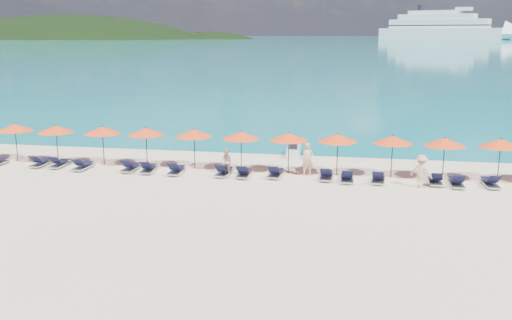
# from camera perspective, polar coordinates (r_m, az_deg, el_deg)

# --- Properties ---
(ground) EXTENTS (1400.00, 1400.00, 0.00)m
(ground) POSITION_cam_1_polar(r_m,az_deg,el_deg) (26.12, -1.19, -4.00)
(ground) COLOR beige
(sea) EXTENTS (1600.00, 1300.00, 0.01)m
(sea) POSITION_cam_1_polar(r_m,az_deg,el_deg) (684.57, 10.15, 11.90)
(sea) COLOR #1FA9B2
(sea) RESTS_ON ground
(headland_main) EXTENTS (374.00, 242.00, 126.50)m
(headland_main) POSITION_cam_1_polar(r_m,az_deg,el_deg) (643.26, -18.17, 8.04)
(headland_main) COLOR black
(headland_main) RESTS_ON ground
(headland_small) EXTENTS (162.00, 126.00, 85.50)m
(headland_small) POSITION_cam_1_polar(r_m,az_deg,el_deg) (606.21, -4.54, 8.66)
(headland_small) COLOR black
(headland_small) RESTS_ON ground
(cruise_ship) EXTENTS (139.09, 78.63, 39.59)m
(cruise_ship) POSITION_cam_1_polar(r_m,az_deg,el_deg) (597.26, 19.14, 12.31)
(cruise_ship) COLOR white
(cruise_ship) RESTS_ON ground
(jetski) EXTENTS (0.98, 2.26, 0.79)m
(jetski) POSITION_cam_1_polar(r_m,az_deg,el_deg) (35.29, 3.77, 0.94)
(jetski) COLOR silver
(jetski) RESTS_ON ground
(beachgoer_a) EXTENTS (0.76, 0.63, 1.78)m
(beachgoer_a) POSITION_cam_1_polar(r_m,az_deg,el_deg) (30.32, 5.20, 0.05)
(beachgoer_a) COLOR #DBA48A
(beachgoer_a) RESTS_ON ground
(beachgoer_b) EXTENTS (0.81, 0.71, 1.44)m
(beachgoer_b) POSITION_cam_1_polar(r_m,az_deg,el_deg) (30.41, -2.96, -0.21)
(beachgoer_b) COLOR #DBA48A
(beachgoer_b) RESTS_ON ground
(beachgoer_c) EXTENTS (1.18, 0.90, 1.66)m
(beachgoer_c) POSITION_cam_1_polar(r_m,az_deg,el_deg) (29.03, 16.20, -1.10)
(beachgoer_c) COLOR #DBA48A
(beachgoer_c) RESTS_ON ground
(umbrella_1) EXTENTS (2.10, 2.10, 2.28)m
(umbrella_1) POSITION_cam_1_polar(r_m,az_deg,el_deg) (36.35, -22.97, 3.01)
(umbrella_1) COLOR black
(umbrella_1) RESTS_ON ground
(umbrella_2) EXTENTS (2.10, 2.10, 2.28)m
(umbrella_2) POSITION_cam_1_polar(r_m,az_deg,el_deg) (34.90, -19.38, 2.94)
(umbrella_2) COLOR black
(umbrella_2) RESTS_ON ground
(umbrella_3) EXTENTS (2.10, 2.10, 2.28)m
(umbrella_3) POSITION_cam_1_polar(r_m,az_deg,el_deg) (33.69, -15.12, 2.89)
(umbrella_3) COLOR black
(umbrella_3) RESTS_ON ground
(umbrella_4) EXTENTS (2.10, 2.10, 2.28)m
(umbrella_4) POSITION_cam_1_polar(r_m,az_deg,el_deg) (32.71, -10.96, 2.81)
(umbrella_4) COLOR black
(umbrella_4) RESTS_ON ground
(umbrella_5) EXTENTS (2.10, 2.10, 2.28)m
(umbrella_5) POSITION_cam_1_polar(r_m,az_deg,el_deg) (31.79, -6.21, 2.69)
(umbrella_5) COLOR black
(umbrella_5) RESTS_ON ground
(umbrella_6) EXTENTS (2.10, 2.10, 2.28)m
(umbrella_6) POSITION_cam_1_polar(r_m,az_deg,el_deg) (30.94, -1.51, 2.49)
(umbrella_6) COLOR black
(umbrella_6) RESTS_ON ground
(umbrella_7) EXTENTS (2.10, 2.10, 2.28)m
(umbrella_7) POSITION_cam_1_polar(r_m,az_deg,el_deg) (30.56, 3.29, 2.34)
(umbrella_7) COLOR black
(umbrella_7) RESTS_ON ground
(umbrella_8) EXTENTS (2.10, 2.10, 2.28)m
(umbrella_8) POSITION_cam_1_polar(r_m,az_deg,el_deg) (30.46, 8.18, 2.20)
(umbrella_8) COLOR black
(umbrella_8) RESTS_ON ground
(umbrella_9) EXTENTS (2.10, 2.10, 2.28)m
(umbrella_9) POSITION_cam_1_polar(r_m,az_deg,el_deg) (30.53, 13.52, 1.99)
(umbrella_9) COLOR black
(umbrella_9) RESTS_ON ground
(umbrella_10) EXTENTS (2.10, 2.10, 2.28)m
(umbrella_10) POSITION_cam_1_polar(r_m,az_deg,el_deg) (30.62, 18.37, 1.73)
(umbrella_10) COLOR black
(umbrella_10) RESTS_ON ground
(umbrella_11) EXTENTS (2.10, 2.10, 2.28)m
(umbrella_11) POSITION_cam_1_polar(r_m,az_deg,el_deg) (31.32, 23.29, 1.57)
(umbrella_11) COLOR black
(umbrella_11) RESTS_ON ground
(lounger_3) EXTENTS (0.63, 1.70, 0.66)m
(lounger_3) POSITION_cam_1_polar(r_m,az_deg,el_deg) (34.71, -20.74, -0.22)
(lounger_3) COLOR silver
(lounger_3) RESTS_ON ground
(lounger_4) EXTENTS (0.67, 1.72, 0.66)m
(lounger_4) POSITION_cam_1_polar(r_m,az_deg,el_deg) (34.14, -19.06, -0.29)
(lounger_4) COLOR silver
(lounger_4) RESTS_ON ground
(lounger_5) EXTENTS (0.67, 1.72, 0.66)m
(lounger_5) POSITION_cam_1_polar(r_m,az_deg,el_deg) (33.15, -16.94, -0.52)
(lounger_5) COLOR silver
(lounger_5) RESTS_ON ground
(lounger_6) EXTENTS (0.64, 1.71, 0.66)m
(lounger_6) POSITION_cam_1_polar(r_m,az_deg,el_deg) (32.12, -12.42, -0.68)
(lounger_6) COLOR silver
(lounger_6) RESTS_ON ground
(lounger_7) EXTENTS (0.78, 1.75, 0.66)m
(lounger_7) POSITION_cam_1_polar(r_m,az_deg,el_deg) (31.63, -10.72, -0.81)
(lounger_7) COLOR silver
(lounger_7) RESTS_ON ground
(lounger_8) EXTENTS (0.65, 1.71, 0.66)m
(lounger_8) POSITION_cam_1_polar(r_m,az_deg,el_deg) (31.03, -7.98, -0.97)
(lounger_8) COLOR silver
(lounger_8) RESTS_ON ground
(lounger_9) EXTENTS (0.74, 1.74, 0.66)m
(lounger_9) POSITION_cam_1_polar(r_m,az_deg,el_deg) (30.42, -3.25, -1.14)
(lounger_9) COLOR silver
(lounger_9) RESTS_ON ground
(lounger_10) EXTENTS (0.67, 1.72, 0.66)m
(lounger_10) POSITION_cam_1_polar(r_m,az_deg,el_deg) (30.11, -1.23, -1.27)
(lounger_10) COLOR silver
(lounger_10) RESTS_ON ground
(lounger_11) EXTENTS (0.67, 1.72, 0.66)m
(lounger_11) POSITION_cam_1_polar(r_m,az_deg,el_deg) (30.08, 1.94, -1.29)
(lounger_11) COLOR silver
(lounger_11) RESTS_ON ground
(lounger_12) EXTENTS (0.65, 1.71, 0.66)m
(lounger_12) POSITION_cam_1_polar(r_m,az_deg,el_deg) (29.80, 7.04, -1.51)
(lounger_12) COLOR silver
(lounger_12) RESTS_ON ground
(lounger_13) EXTENTS (0.68, 1.72, 0.66)m
(lounger_13) POSITION_cam_1_polar(r_m,az_deg,el_deg) (29.52, 9.08, -1.71)
(lounger_13) COLOR silver
(lounger_13) RESTS_ON ground
(lounger_14) EXTENTS (0.75, 1.74, 0.66)m
(lounger_14) POSITION_cam_1_polar(r_m,az_deg,el_deg) (29.63, 12.12, -1.79)
(lounger_14) COLOR silver
(lounger_14) RESTS_ON ground
(lounger_15) EXTENTS (0.66, 1.71, 0.66)m
(lounger_15) POSITION_cam_1_polar(r_m,az_deg,el_deg) (30.07, 17.49, -1.88)
(lounger_15) COLOR silver
(lounger_15) RESTS_ON ground
(lounger_16) EXTENTS (0.63, 1.70, 0.66)m
(lounger_16) POSITION_cam_1_polar(r_m,az_deg,el_deg) (29.93, 19.42, -2.09)
(lounger_16) COLOR silver
(lounger_16) RESTS_ON ground
(lounger_17) EXTENTS (0.75, 1.74, 0.66)m
(lounger_17) POSITION_cam_1_polar(r_m,az_deg,el_deg) (30.48, 22.38, -2.07)
(lounger_17) COLOR silver
(lounger_17) RESTS_ON ground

